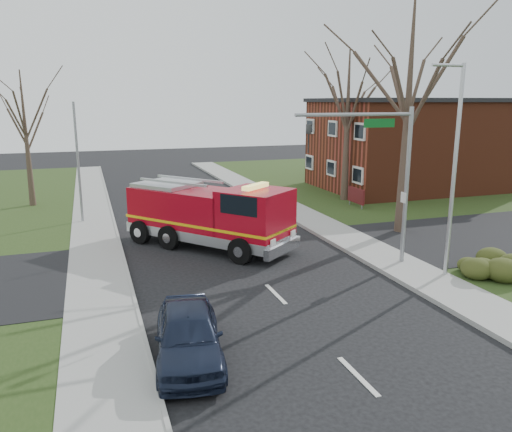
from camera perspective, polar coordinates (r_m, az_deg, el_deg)
name	(u,v)px	position (r m, az deg, el deg)	size (l,w,h in m)	color
ground	(276,294)	(18.80, 2.27, -8.93)	(120.00, 120.00, 0.00)	black
sidewalk_right	(417,274)	(21.65, 17.88, -6.36)	(2.40, 80.00, 0.15)	gray
sidewalk_left	(102,315)	(17.68, -17.20, -10.72)	(2.40, 80.00, 0.15)	gray
brick_building	(416,144)	(42.72, 17.82, 7.86)	(15.40, 10.40, 7.25)	maroon
health_center_sign	(356,196)	(33.87, 11.36, 2.29)	(0.12, 2.00, 1.40)	#521315
hedge_corner	(491,263)	(22.54, 25.24, -4.87)	(2.80, 2.00, 0.90)	#283413
bare_tree_near	(409,93)	(27.30, 17.08, 13.27)	(6.00, 6.00, 12.00)	#35291F
bare_tree_far	(348,109)	(35.73, 10.44, 11.93)	(5.25, 5.25, 10.50)	#35291F
bare_tree_left	(25,124)	(36.49, -24.91, 9.52)	(4.50, 4.50, 9.00)	#35291F
traffic_signal_mast	(382,159)	(21.29, 14.19, 6.38)	(5.29, 0.18, 6.80)	gray
streetlight_pole	(453,166)	(20.86, 21.64, 5.30)	(1.48, 0.16, 8.40)	#B7BABF
utility_pole_far	(78,164)	(30.47, -19.65, 5.61)	(0.14, 0.14, 7.00)	gray
fire_engine	(210,217)	(24.38, -5.26, -0.09)	(7.43, 8.25, 3.36)	#9A0716
parked_car_maroon	(189,335)	(14.19, -7.72, -13.27)	(1.79, 4.45, 1.51)	#171F34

